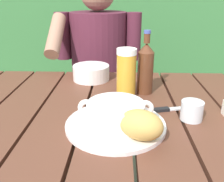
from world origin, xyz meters
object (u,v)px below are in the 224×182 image
bread_roll (141,125)px  beer_bottle (146,68)px  diner_bowl (91,73)px  soup_bowl (116,112)px  chair_near_diner (102,91)px  person_eating (98,64)px  table_knife (168,109)px  water_glass_small (192,111)px  beer_glass (126,73)px  serving_plate (116,124)px

bread_roll → beer_bottle: (0.04, 0.34, 0.05)m
diner_bowl → soup_bowl: bearing=-74.1°
soup_bowl → beer_bottle: bearing=68.2°
chair_near_diner → soup_bowl: 1.01m
person_eating → table_knife: 0.71m
water_glass_small → table_knife: 0.09m
soup_bowl → diner_bowl: bearing=105.9°
person_eating → beer_glass: bearing=-74.0°
beer_glass → water_glass_small: (0.20, -0.17, -0.06)m
water_glass_small → beer_bottle: bearing=120.1°
water_glass_small → table_knife: size_ratio=0.42×
soup_bowl → diner_bowl: soup_bowl is taller
person_eating → beer_glass: 0.57m
serving_plate → bread_roll: size_ratio=2.02×
chair_near_diner → person_eating: (-0.00, -0.20, 0.25)m
person_eating → beer_bottle: (0.23, -0.49, 0.12)m
table_knife → water_glass_small: bearing=-44.8°
bread_roll → beer_glass: bearing=96.2°
serving_plate → diner_bowl: (-0.12, 0.41, 0.03)m
beer_bottle → diner_bowl: bearing=146.8°
beer_glass → water_glass_small: size_ratio=2.68×
chair_near_diner → water_glass_small: size_ratio=13.44×
diner_bowl → person_eating: bearing=90.5°
soup_bowl → diner_bowl: 0.43m
person_eating → water_glass_small: (0.35, -0.71, 0.05)m
chair_near_diner → diner_bowl: size_ratio=5.64×
chair_near_diner → beer_glass: bearing=-78.4°
table_knife → diner_bowl: diner_bowl is taller
person_eating → water_glass_small: 0.79m
beer_glass → beer_bottle: (0.07, 0.04, 0.01)m
water_glass_small → table_knife: water_glass_small is taller
serving_plate → diner_bowl: size_ratio=1.81×
serving_plate → soup_bowl: (-0.00, 0.00, 0.04)m
person_eating → table_knife: (0.29, -0.65, 0.03)m
serving_plate → table_knife: bearing=33.0°
water_glass_small → chair_near_diner: bearing=111.0°
soup_bowl → bread_roll: 0.10m
serving_plate → bread_roll: (0.07, -0.08, 0.04)m
person_eating → bread_roll: 0.86m
diner_bowl → chair_near_diner: bearing=90.0°
serving_plate → beer_glass: beer_glass is taller
soup_bowl → bread_roll: (0.07, -0.08, 0.01)m
person_eating → beer_bottle: 0.56m
beer_glass → soup_bowl: bearing=-98.4°
person_eating → beer_bottle: bearing=-65.5°
serving_plate → diner_bowl: bearing=105.9°
chair_near_diner → diner_bowl: bearing=-90.0°
chair_near_diner → table_knife: chair_near_diner is taller
serving_plate → bread_roll: bearing=-49.4°
chair_near_diner → soup_bowl: chair_near_diner is taller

